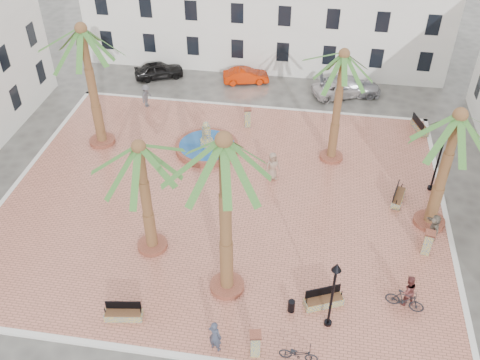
{
  "coord_description": "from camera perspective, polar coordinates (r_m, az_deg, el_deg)",
  "views": [
    {
      "loc": [
        4.89,
        -24.2,
        20.82
      ],
      "look_at": [
        1.0,
        0.0,
        1.6
      ],
      "focal_mm": 40.0,
      "sensor_mm": 36.0,
      "label": 1
    }
  ],
  "objects": [
    {
      "name": "car_white",
      "position": [
        43.27,
        10.74,
        9.6
      ],
      "size": [
        4.99,
        3.7,
        1.26
      ],
      "primitive_type": "imported",
      "rotation": [
        0.0,
        0.0,
        1.97
      ],
      "color": "#BEB6B5",
      "rests_on": "ground"
    },
    {
      "name": "car_black",
      "position": [
        45.7,
        -8.64,
        11.51
      ],
      "size": [
        4.32,
        3.12,
        1.37
      ],
      "primitive_type": "imported",
      "rotation": [
        0.0,
        0.0,
        2.0
      ],
      "color": "black",
      "rests_on": "ground"
    },
    {
      "name": "bicycle_b",
      "position": [
        27.12,
        17.19,
        -12.14
      ],
      "size": [
        1.91,
        1.0,
        1.11
      ],
      "primitive_type": "imported",
      "rotation": [
        0.0,
        0.0,
        1.3
      ],
      "color": "black",
      "rests_on": "plaza"
    },
    {
      "name": "cyclist_b",
      "position": [
        27.09,
        17.44,
        -11.17
      ],
      "size": [
        1.05,
        0.94,
        1.79
      ],
      "primitive_type": "imported",
      "rotation": [
        0.0,
        0.0,
        3.5
      ],
      "color": "brown",
      "rests_on": "plaza"
    },
    {
      "name": "kerb_w",
      "position": [
        36.55,
        -22.22,
        0.28
      ],
      "size": [
        0.3,
        22.3,
        0.16
      ],
      "primitive_type": "cube",
      "color": "silver",
      "rests_on": "ground"
    },
    {
      "name": "lamppost_e",
      "position": [
        33.2,
        20.67,
        2.98
      ],
      "size": [
        0.46,
        0.46,
        4.26
      ],
      "color": "black",
      "rests_on": "plaza"
    },
    {
      "name": "palm_e",
      "position": [
        28.74,
        22.02,
        4.91
      ],
      "size": [
        5.68,
        5.68,
        7.52
      ],
      "color": "brown",
      "rests_on": "plaza"
    },
    {
      "name": "palm_ne",
      "position": [
        32.58,
        10.88,
        11.76
      ],
      "size": [
        4.92,
        4.92,
        7.74
      ],
      "color": "brown",
      "rests_on": "plaza"
    },
    {
      "name": "bench_ne",
      "position": [
        40.13,
        18.61,
        5.4
      ],
      "size": [
        1.11,
        1.96,
        0.99
      ],
      "rotation": [
        0.0,
        0.0,
        1.88
      ],
      "color": "#8B865D",
      "rests_on": "plaza"
    },
    {
      "name": "pedestrian_north",
      "position": [
        41.24,
        -9.95,
        8.84
      ],
      "size": [
        0.89,
        1.26,
        1.77
      ],
      "primitive_type": "imported",
      "rotation": [
        0.0,
        0.0,
        1.35
      ],
      "color": "#4A494E",
      "rests_on": "plaza"
    },
    {
      "name": "palm_s",
      "position": [
        21.82,
        -1.7,
        2.2
      ],
      "size": [
        5.54,
        5.54,
        9.22
      ],
      "color": "brown",
      "rests_on": "plaza"
    },
    {
      "name": "fountain",
      "position": [
        36.08,
        -3.55,
        3.63
      ],
      "size": [
        4.24,
        4.24,
        2.19
      ],
      "color": "brown",
      "rests_on": "plaza"
    },
    {
      "name": "cyclist_a",
      "position": [
        24.34,
        -2.69,
        -16.28
      ],
      "size": [
        0.77,
        0.65,
        1.8
      ],
      "primitive_type": "imported",
      "rotation": [
        0.0,
        0.0,
        2.76
      ],
      "color": "#33384A",
      "rests_on": "plaza"
    },
    {
      "name": "pedestrian_fountain_b",
      "position": [
        33.93,
        -1.75,
        2.52
      ],
      "size": [
        1.14,
        0.56,
        1.88
      ],
      "primitive_type": "imported",
      "rotation": [
        0.0,
        0.0,
        0.1
      ],
      "color": "#2F3757",
      "rests_on": "plaza"
    },
    {
      "name": "palm_nw",
      "position": [
        34.73,
        -16.33,
        13.83
      ],
      "size": [
        5.66,
        5.66,
        8.56
      ],
      "color": "brown",
      "rests_on": "plaza"
    },
    {
      "name": "building_north",
      "position": [
        47.28,
        2.79,
        18.21
      ],
      "size": [
        30.4,
        7.4,
        9.5
      ],
      "color": "white",
      "rests_on": "ground"
    },
    {
      "name": "bollard_e",
      "position": [
        29.93,
        19.4,
        -6.3
      ],
      "size": [
        0.63,
        0.63,
        1.49
      ],
      "rotation": [
        0.0,
        0.0,
        -0.22
      ],
      "color": "#8B865D",
      "rests_on": "plaza"
    },
    {
      "name": "kerb_n",
      "position": [
        41.15,
        1.07,
        7.83
      ],
      "size": [
        26.3,
        0.3,
        0.16
      ],
      "primitive_type": "cube",
      "color": "silver",
      "rests_on": "ground"
    },
    {
      "name": "lamppost_s",
      "position": [
        24.02,
        9.99,
        -10.91
      ],
      "size": [
        0.44,
        0.44,
        4.08
      ],
      "color": "black",
      "rests_on": "plaza"
    },
    {
      "name": "ground",
      "position": [
        32.3,
        -1.75,
        -2.06
      ],
      "size": [
        120.0,
        120.0,
        0.0
      ],
      "primitive_type": "plane",
      "color": "#56544F",
      "rests_on": "ground"
    },
    {
      "name": "litter_bin",
      "position": [
        26.14,
        5.49,
        -13.23
      ],
      "size": [
        0.34,
        0.34,
        0.66
      ],
      "primitive_type": "cylinder",
      "color": "black",
      "rests_on": "plaza"
    },
    {
      "name": "bench_s",
      "position": [
        26.39,
        -12.3,
        -13.81
      ],
      "size": [
        1.83,
        0.79,
        0.94
      ],
      "rotation": [
        0.0,
        0.0,
        0.15
      ],
      "color": "#8B865D",
      "rests_on": "plaza"
    },
    {
      "name": "bollard_se",
      "position": [
        24.29,
        1.64,
        -17.05
      ],
      "size": [
        0.6,
        0.6,
        1.43
      ],
      "rotation": [
        0.0,
        0.0,
        0.19
      ],
      "color": "#8B865D",
      "rests_on": "plaza"
    },
    {
      "name": "bench_e",
      "position": [
        33.14,
        16.51,
        -1.78
      ],
      "size": [
        0.99,
        1.87,
        0.94
      ],
      "rotation": [
        0.0,
        0.0,
        1.31
      ],
      "color": "#8B865D",
      "rests_on": "plaza"
    },
    {
      "name": "bench_se",
      "position": [
        26.59,
        8.91,
        -12.61
      ],
      "size": [
        1.96,
        1.29,
        1.0
      ],
      "rotation": [
        0.0,
        0.0,
        0.41
      ],
      "color": "#8B865D",
      "rests_on": "plaza"
    },
    {
      "name": "bicycle_a",
      "position": [
        24.48,
        6.26,
        -17.93
      ],
      "size": [
        1.75,
        0.68,
        0.9
      ],
      "primitive_type": "imported",
      "rotation": [
        0.0,
        0.0,
        1.52
      ],
      "color": "black",
      "rests_on": "plaza"
    },
    {
      "name": "car_red",
      "position": [
        44.46,
        0.63,
        11.06
      ],
      "size": [
        3.91,
        2.18,
        1.22
      ],
      "primitive_type": "imported",
      "rotation": [
        0.0,
        0.0,
        1.83
      ],
      "color": "#A71E00",
      "rests_on": "ground"
    },
    {
      "name": "pedestrian_fountain_a",
      "position": [
        33.14,
        3.49,
        1.49
      ],
      "size": [
        1.11,
        1.0,
        1.9
      ],
      "primitive_type": "imported",
      "rotation": [
        0.0,
        0.0,
        0.55
      ],
      "color": "#8B705E",
      "rests_on": "plaza"
    },
    {
      "name": "kerb_e",
      "position": [
        32.89,
        21.17,
        -4.14
      ],
      "size": [
        0.3,
        22.3,
        0.16
      ],
      "primitive_type": "cube",
      "color": "silver",
      "rests_on": "ground"
    },
    {
      "name": "palm_sw",
      "position": [
        25.82,
        -10.56,
        2.0
      ],
      "size": [
        5.24,
        5.24,
        6.91
      ],
      "color": "brown",
      "rests_on": "plaza"
    },
    {
      "name": "plaza",
      "position": [
        32.25,
        -1.76,
        -1.96
      ],
      "size": [
        26.0,
        22.0,
        0.15
      ],
      "primitive_type": "cube",
      "color": "#BC6C57",
      "rests_on": "ground"
    },
    {
      "name": "bollard_n",
      "position": [
        38.28,
        0.81,
        6.73
      ],
      "size": [
        0.62,
        0.62,
        1.44
      ],
      "rotation": [
        0.0,
        0.0,
        0.23
      ],
      "color": "#8B865D",
      "rests_on": "plaza"
    },
    {
      "name": "kerb_s",
      "position": [
        25.07,
        -6.59,
        -18.13
      ],
      "size": [
        26.3,
        0.3,
        0.16
      ],
      "primitive_type": "cube",
      "color": "silver",
      "rests_on": "ground"
    },
    {
      "name": "car_silver",
      "position": [
        43.58,
        11.63,
        9.81
      ],
      "size": [
        5.05,
        2.43,
        1.42
      ],
      "primitive_type": "imported",
      "rotation": [
        0.0,
        0.0,
        1.66
      ],
      "color": "#A1A2A9",
      "rests_on": "ground"
    },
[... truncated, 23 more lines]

